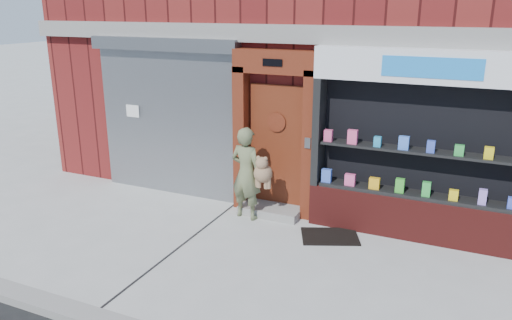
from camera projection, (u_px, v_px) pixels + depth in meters
The scene contains 6 objects.
ground at pixel (273, 265), 7.21m from camera, with size 80.00×80.00×0.00m, color #9E9E99.
shutter_bay at pixel (168, 108), 9.56m from camera, with size 3.10×0.30×3.04m.
red_door_bay at pixel (275, 134), 8.70m from camera, with size 1.52×0.58×2.90m.
pharmacy_bay at pixel (423, 156), 7.70m from camera, with size 3.50×0.41×3.00m.
woman at pixel (248, 173), 8.60m from camera, with size 0.82×0.49×1.64m.
doormat at pixel (330, 236), 8.10m from camera, with size 0.91×0.63×0.02m, color black.
Camera 1 is at (2.41, -5.97, 3.60)m, focal length 35.00 mm.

